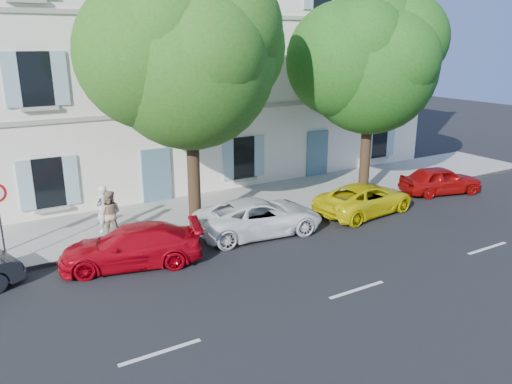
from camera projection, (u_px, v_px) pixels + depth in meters
ground at (281, 244)px, 17.82m from camera, size 90.00×90.00×0.00m
sidewalk at (225, 208)px, 21.46m from camera, size 36.00×4.50×0.15m
kerb at (250, 223)px, 19.67m from camera, size 36.00×0.16×0.16m
building at (169, 61)px, 24.48m from camera, size 28.00×7.00×12.00m
car_red_coupe at (131, 246)px, 15.96m from camera, size 4.81×2.95×1.30m
car_white_coupe at (259, 217)px, 18.60m from camera, size 5.05×2.76×1.34m
car_yellow_supercar at (365, 199)px, 20.83m from camera, size 4.77×2.62×1.27m
car_red_hatchback at (441, 180)px, 23.55m from camera, size 4.14×2.49×1.32m
tree_left at (190, 64)px, 17.41m from camera, size 6.05×6.05×9.37m
tree_right at (371, 68)px, 21.58m from camera, size 5.76×5.76×8.87m
street_lamp at (375, 90)px, 21.82m from camera, size 0.27×1.78×8.40m
pedestrian_a at (103, 209)px, 18.35m from camera, size 0.77×0.69×1.77m
pedestrian_b at (110, 214)px, 17.86m from camera, size 1.05×0.98×1.73m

